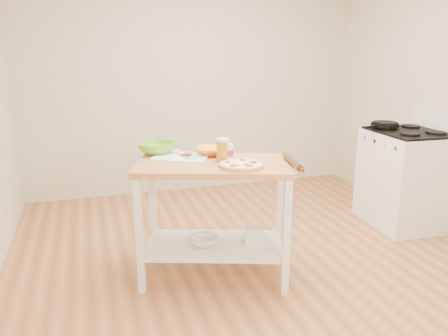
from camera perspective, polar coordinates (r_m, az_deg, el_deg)
The scene contains 15 objects.
room_shell at distance 3.17m, azimuth 6.00°, elevation 9.02°, with size 4.04×4.54×2.74m.
prep_island at distance 3.22m, azimuth -1.27°, elevation -3.66°, with size 1.25×0.94×0.90m.
gas_stove at distance 4.62m, azimuth 22.58°, elevation -1.21°, with size 0.68×0.79×1.11m.
skillet at distance 4.59m, azimuth 20.23°, elevation 5.33°, with size 0.42×0.27×0.03m.
pizza at distance 3.02m, azimuth 2.28°, elevation 0.44°, with size 0.31×0.31×0.05m.
cutting_board at distance 3.31m, azimuth -5.63°, elevation 1.53°, with size 0.50×0.46×0.04m.
spatula at distance 3.25m, azimuth -4.05°, elevation 1.43°, with size 0.15×0.07×0.01m.
knife at distance 3.39m, azimuth -8.36°, elevation 1.93°, with size 0.26×0.10×0.01m.
orange_bowl at distance 3.37m, azimuth -1.48°, elevation 2.23°, with size 0.25×0.25×0.06m, color orange.
green_bowl at distance 3.45m, azimuth -8.79°, elevation 2.57°, with size 0.28×0.28×0.09m, color #6CB222.
beer_pint at distance 3.15m, azimuth -0.24°, elevation 2.38°, with size 0.09×0.09×0.17m.
yogurt_tub at distance 3.19m, azimuth 0.34°, elevation 2.07°, with size 0.10×0.10×0.22m.
rolling_pin at distance 3.12m, azimuth 8.93°, elevation 0.82°, with size 0.04×0.04×0.39m, color #4F2C12.
shelf_glass_bowl at distance 3.34m, azimuth -2.66°, elevation -9.47°, with size 0.22×0.22×0.07m, color silver.
shelf_bin at distance 3.36m, azimuth 3.94°, elevation -8.68°, with size 0.13×0.13×0.13m, color white.
Camera 1 is at (-1.26, -2.89, 1.68)m, focal length 35.00 mm.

